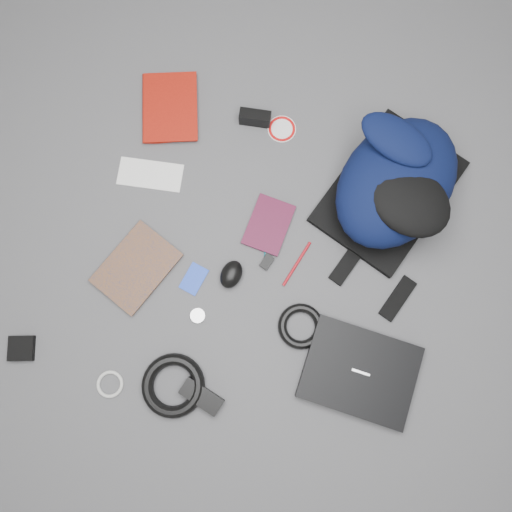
% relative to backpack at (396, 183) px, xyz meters
% --- Properties ---
extents(ground, '(4.00, 4.00, 0.00)m').
position_rel_backpack_xyz_m(ground, '(-0.36, -0.29, -0.10)').
color(ground, '#4F4F51').
rests_on(ground, ground).
extents(backpack, '(0.50, 0.58, 0.20)m').
position_rel_backpack_xyz_m(backpack, '(0.00, 0.00, 0.00)').
color(backpack, black).
rests_on(backpack, ground).
extents(laptop, '(0.34, 0.28, 0.03)m').
position_rel_backpack_xyz_m(laptop, '(0.01, -0.56, -0.09)').
color(laptop, black).
rests_on(laptop, ground).
extents(textbook_red, '(0.23, 0.27, 0.03)m').
position_rel_backpack_xyz_m(textbook_red, '(-0.82, 0.11, -0.09)').
color(textbook_red, maroon).
rests_on(textbook_red, ground).
extents(comic_book, '(0.26, 0.29, 0.02)m').
position_rel_backpack_xyz_m(comic_book, '(-0.79, -0.36, -0.09)').
color(comic_book, '#B5640C').
rests_on(comic_book, ground).
extents(envelope, '(0.21, 0.11, 0.00)m').
position_rel_backpack_xyz_m(envelope, '(-0.74, -0.10, -0.10)').
color(envelope, white).
rests_on(envelope, ground).
extents(dvd_case, '(0.14, 0.18, 0.01)m').
position_rel_backpack_xyz_m(dvd_case, '(-0.34, -0.18, -0.09)').
color(dvd_case, '#3C0B1F').
rests_on(dvd_case, ground).
extents(compact_camera, '(0.10, 0.04, 0.06)m').
position_rel_backpack_xyz_m(compact_camera, '(-0.46, 0.15, -0.07)').
color(compact_camera, black).
rests_on(compact_camera, ground).
extents(sticker_disc, '(0.12, 0.12, 0.00)m').
position_rel_backpack_xyz_m(sticker_disc, '(-0.37, 0.14, -0.10)').
color(sticker_disc, white).
rests_on(sticker_disc, ground).
extents(pen_teal, '(0.04, 0.13, 0.01)m').
position_rel_backpack_xyz_m(pen_teal, '(-0.34, -0.25, -0.10)').
color(pen_teal, '#0B5363').
rests_on(pen_teal, ground).
extents(pen_red, '(0.06, 0.15, 0.01)m').
position_rel_backpack_xyz_m(pen_red, '(-0.23, -0.28, -0.10)').
color(pen_red, '#A40C15').
rests_on(pen_red, ground).
extents(id_badge, '(0.08, 0.10, 0.00)m').
position_rel_backpack_xyz_m(id_badge, '(-0.53, -0.39, -0.10)').
color(id_badge, blue).
rests_on(id_badge, ground).
extents(usb_black, '(0.03, 0.05, 0.01)m').
position_rel_backpack_xyz_m(usb_black, '(-0.32, -0.26, -0.10)').
color(usb_black, black).
rests_on(usb_black, ground).
extents(key_fob, '(0.04, 0.05, 0.01)m').
position_rel_backpack_xyz_m(key_fob, '(-0.32, -0.30, -0.09)').
color(key_fob, black).
rests_on(key_fob, ground).
extents(mouse, '(0.08, 0.10, 0.05)m').
position_rel_backpack_xyz_m(mouse, '(-0.42, -0.36, -0.08)').
color(mouse, black).
rests_on(mouse, ground).
extents(headphone_left, '(0.06, 0.06, 0.01)m').
position_rel_backpack_xyz_m(headphone_left, '(-0.69, -0.48, -0.10)').
color(headphone_left, silver).
rests_on(headphone_left, ground).
extents(headphone_right, '(0.06, 0.06, 0.01)m').
position_rel_backpack_xyz_m(headphone_right, '(-0.49, -0.50, -0.10)').
color(headphone_right, '#B8B8BA').
rests_on(headphone_right, ground).
extents(cable_coil, '(0.17, 0.17, 0.03)m').
position_rel_backpack_xyz_m(cable_coil, '(-0.19, -0.46, -0.09)').
color(cable_coil, black).
rests_on(cable_coil, ground).
extents(power_brick, '(0.14, 0.09, 0.03)m').
position_rel_backpack_xyz_m(power_brick, '(-0.43, -0.72, -0.09)').
color(power_brick, black).
rests_on(power_brick, ground).
extents(power_cord_coil, '(0.19, 0.19, 0.04)m').
position_rel_backpack_xyz_m(power_cord_coil, '(-0.51, -0.71, -0.08)').
color(power_cord_coil, black).
rests_on(power_cord_coil, ground).
extents(pouch, '(0.09, 0.09, 0.02)m').
position_rel_backpack_xyz_m(pouch, '(-0.98, -0.70, -0.09)').
color(pouch, black).
rests_on(pouch, ground).
extents(white_cable_coil, '(0.08, 0.08, 0.01)m').
position_rel_backpack_xyz_m(white_cable_coil, '(-0.70, -0.75, -0.10)').
color(white_cable_coil, beige).
rests_on(white_cable_coil, ground).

